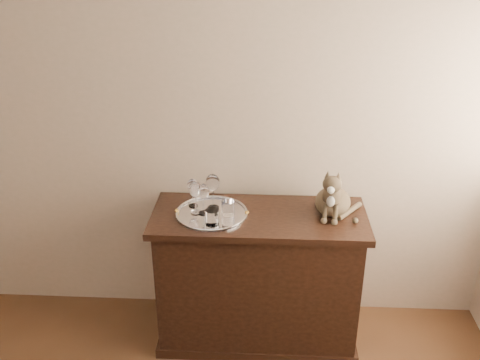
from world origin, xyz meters
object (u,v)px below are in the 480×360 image
object	(u,v)px
wine_glass_c	(195,197)
wine_glass_d	(203,199)
tray	(212,214)
tumbler_c	(228,208)
wine_glass_a	(193,193)
wine_glass_b	(213,191)
cat	(334,189)
sideboard	(258,278)
tumbler_b	(212,217)

from	to	relation	value
wine_glass_c	wine_glass_d	world-z (taller)	wine_glass_c
tray	tumbler_c	size ratio (longest dim) A/B	4.98
wine_glass_a	wine_glass_c	world-z (taller)	wine_glass_c
tray	wine_glass_b	xyz separation A→B (m)	(0.00, 0.06, 0.11)
cat	wine_glass_b	bearing A→B (deg)	-168.00
wine_glass_a	wine_glass_d	world-z (taller)	wine_glass_d
wine_glass_a	wine_glass_d	bearing A→B (deg)	-50.32
wine_glass_b	wine_glass_d	size ratio (longest dim) A/B	1.17
wine_glass_d	tray	bearing A→B (deg)	0.54
wine_glass_a	tumbler_c	world-z (taller)	wine_glass_a
sideboard	tumbler_c	distance (m)	0.50
tumbler_b	cat	xyz separation A→B (m)	(0.65, 0.17, 0.10)
cat	sideboard	bearing A→B (deg)	-161.74
wine_glass_b	wine_glass_a	bearing A→B (deg)	170.81
wine_glass_d	cat	bearing A→B (deg)	4.00
wine_glass_b	cat	size ratio (longest dim) A/B	0.70
tumbler_c	cat	xyz separation A→B (m)	(0.58, 0.05, 0.10)
tumbler_c	tray	bearing A→B (deg)	176.64
sideboard	wine_glass_d	world-z (taller)	wine_glass_d
wine_glass_c	tumbler_b	xyz separation A→B (m)	(0.10, -0.12, -0.05)
tray	wine_glass_d	distance (m)	0.10
wine_glass_a	cat	size ratio (longest dim) A/B	0.56
tray	wine_glass_a	size ratio (longest dim) A/B	2.39
cat	wine_glass_c	bearing A→B (deg)	-163.34
sideboard	wine_glass_b	distance (m)	0.60
sideboard	wine_glass_a	xyz separation A→B (m)	(-0.38, 0.07, 0.52)
wine_glass_c	cat	distance (m)	0.76
wine_glass_a	cat	world-z (taller)	cat
wine_glass_b	sideboard	bearing A→B (deg)	-10.91
wine_glass_a	wine_glass_c	size ratio (longest dim) A/B	0.88
wine_glass_a	wine_glass_d	size ratio (longest dim) A/B	0.93
sideboard	cat	distance (m)	0.70
wine_glass_c	tray	bearing A→B (deg)	-3.17
sideboard	cat	world-z (taller)	cat
wine_glass_a	cat	xyz separation A→B (m)	(0.78, -0.03, 0.06)
sideboard	wine_glass_c	world-z (taller)	wine_glass_c
tray	wine_glass_d	xyz separation A→B (m)	(-0.04, -0.00, 0.09)
wine_glass_d	tumbler_c	size ratio (longest dim) A/B	2.24
sideboard	cat	bearing A→B (deg)	4.96
tumbler_b	tumbler_c	xyz separation A→B (m)	(0.08, 0.11, -0.00)
tray	wine_glass_b	bearing A→B (deg)	88.30
wine_glass_b	wine_glass_d	distance (m)	0.08
tumbler_b	wine_glass_a	bearing A→B (deg)	122.48
sideboard	tumbler_b	size ratio (longest dim) A/B	14.05
wine_glass_b	tumbler_b	xyz separation A→B (m)	(0.01, -0.18, -0.06)
sideboard	wine_glass_b	xyz separation A→B (m)	(-0.26, 0.05, 0.54)
tray	wine_glass_a	world-z (taller)	wine_glass_a
tumbler_c	cat	size ratio (longest dim) A/B	0.27
tumbler_c	sideboard	bearing A→B (deg)	6.46
tray	wine_glass_c	size ratio (longest dim) A/B	2.10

